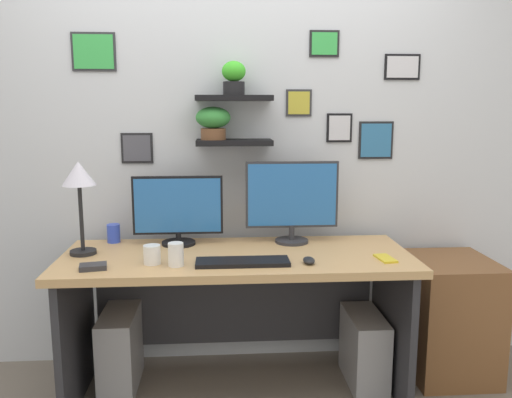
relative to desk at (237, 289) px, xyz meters
name	(u,v)px	position (x,y,z in m)	size (l,w,h in m)	color
ground_plane	(238,391)	(0.00, -0.06, -0.54)	(8.00, 8.00, 0.00)	#70665B
back_wall_assembly	(234,129)	(0.00, 0.38, 0.81)	(4.40, 0.24, 2.70)	silver
desk	(237,289)	(0.00, 0.00, 0.00)	(1.75, 0.68, 0.75)	tan
monitor_left	(178,210)	(-0.31, 0.16, 0.39)	(0.48, 0.18, 0.37)	black
monitor_right	(292,199)	(0.31, 0.16, 0.44)	(0.50, 0.18, 0.44)	#2D2D33
keyboard	(243,262)	(0.02, -0.23, 0.22)	(0.44, 0.14, 0.02)	black
computer_mouse	(309,260)	(0.33, -0.24, 0.22)	(0.06, 0.09, 0.03)	black
desk_lamp	(79,182)	(-0.77, 0.00, 0.57)	(0.16, 0.16, 0.47)	black
cell_phone	(385,258)	(0.72, -0.20, 0.21)	(0.07, 0.14, 0.01)	yellow
coffee_mug	(152,255)	(-0.40, -0.19, 0.25)	(0.08, 0.08, 0.09)	white
pen_cup	(114,233)	(-0.66, 0.22, 0.26)	(0.07, 0.07, 0.10)	blue
scissors_tray	(93,267)	(-0.66, -0.26, 0.22)	(0.12, 0.08, 0.02)	#2D2D33
water_cup	(176,254)	(-0.29, -0.24, 0.26)	(0.07, 0.07, 0.11)	white
drawer_cabinet	(449,316)	(1.18, 0.07, -0.22)	(0.44, 0.50, 0.66)	brown
computer_tower_left	(120,350)	(-0.62, 0.04, -0.34)	(0.18, 0.40, 0.41)	#99999E
computer_tower_right	(364,349)	(0.68, -0.01, -0.35)	(0.18, 0.40, 0.39)	#99999E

